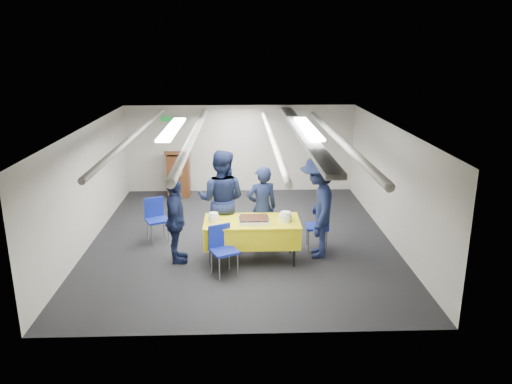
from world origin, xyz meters
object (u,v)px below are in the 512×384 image
Objects in this scene: podium at (179,173)px; sailor_c at (176,221)px; sailor_a at (262,208)px; chair_left at (156,215)px; chair_right at (321,223)px; chair_near at (222,245)px; sailor_b at (222,200)px; sheet_cake at (254,220)px; serving_table at (252,232)px; sailor_d at (319,207)px.

podium is 4.14m from sailor_c.
sailor_c is at bearing 5.28° from sailor_a.
chair_right is at bearing -9.67° from chair_left.
chair_near and chair_right have the same top height.
sailor_b is at bearing -70.62° from podium.
podium is 4.08m from sailor_a.
chair_near is 1.35m from sailor_a.
chair_right is 0.45× the size of sailor_b.
chair_right is 3.30m from chair_left.
chair_left is (-0.11, -3.05, -0.08)m from podium.
sailor_b reaches higher than sheet_cake.
sailor_d is (1.23, 0.17, 0.40)m from serving_table.
sheet_cake is 0.34× the size of sailor_c.
chair_near is 2.14m from chair_right.
sailor_a is at bearing -171.79° from sailor_b.
sailor_c is 2.61m from sailor_d.
chair_right is (1.87, 1.04, 0.00)m from chair_near.
serving_table is 1.98× the size of chair_left.
chair_near is 0.45× the size of sailor_b.
chair_left is 0.45× the size of sailor_b.
chair_right is at bearing 162.43° from sailor_a.
chair_near is 1.02m from sailor_c.
serving_table is 1.44m from chair_right.
chair_left is at bearing -98.74° from sailor_d.
sailor_a is at bearing 177.09° from chair_right.
chair_right is 0.46× the size of sailor_d.
serving_table is at bearing -28.98° from chair_left.
chair_left is at bearing 130.79° from chair_near.
sailor_c is at bearing 51.05° from sailor_b.
sailor_d reaches higher than sailor_c.
sheet_cake is at bearing 143.27° from sailor_b.
sailor_c is (0.42, -4.12, 0.17)m from podium.
podium is (-1.79, 4.11, 0.05)m from serving_table.
chair_left is (-1.94, 1.13, -0.28)m from sheet_cake.
sailor_a is (0.73, 1.10, 0.29)m from chair_near.
podium is at bearing 131.03° from chair_right.
sailor_b is (1.34, -0.43, 0.44)m from chair_left.
sheet_cake is at bearing -67.00° from serving_table.
chair_near is 1.24m from sailor_b.
sailor_d is (1.20, 0.25, 0.14)m from sheet_cake.
podium reaches higher than chair_left.
serving_table is 1.37× the size of podium.
chair_near is (1.26, -4.65, -0.08)m from podium.
sailor_b reaches higher than serving_table.
sailor_c is (0.54, -1.07, 0.25)m from chair_left.
sheet_cake reaches higher than serving_table.
chair_right reaches higher than sheet_cake.
sailor_c is at bearing 177.28° from sheet_cake.
chair_right is 2.77m from sailor_c.
sailor_b is (-0.77, 0.06, 0.15)m from sailor_a.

